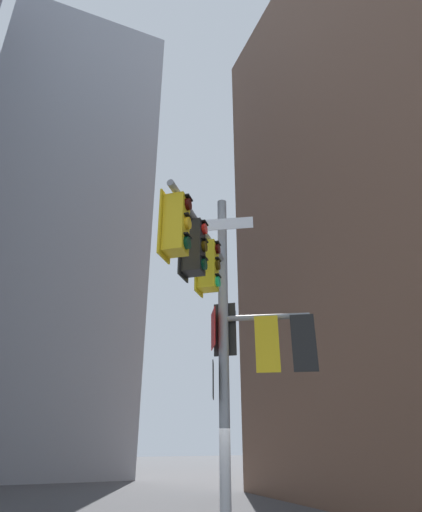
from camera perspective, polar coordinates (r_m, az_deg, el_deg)
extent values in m
cube|color=#9399A3|center=(39.23, -20.23, 3.63)|extent=(13.50, 13.50, 39.22)
cylinder|color=gray|center=(8.72, 1.79, -14.25)|extent=(0.21, 0.21, 7.60)
cylinder|color=gray|center=(7.97, -1.40, 3.87)|extent=(2.14, 2.59, 0.12)
cylinder|color=gray|center=(8.86, 7.62, -8.40)|extent=(1.61, 1.04, 0.12)
cube|color=yellow|center=(8.19, -1.67, -1.56)|extent=(0.33, 0.39, 1.14)
cube|color=yellow|center=(8.14, -0.40, -1.41)|extent=(0.48, 0.48, 1.00)
cylinder|color=#360605|center=(8.23, 0.94, 0.99)|extent=(0.17, 0.19, 0.20)
cube|color=black|center=(8.28, 0.98, 1.75)|extent=(0.19, 0.22, 0.02)
cylinder|color=#3C2C06|center=(8.09, 0.96, -1.26)|extent=(0.17, 0.19, 0.20)
cube|color=black|center=(8.13, 0.99, -0.47)|extent=(0.19, 0.22, 0.02)
cylinder|color=#19C672|center=(7.96, 0.98, -3.58)|extent=(0.17, 0.19, 0.20)
cube|color=black|center=(8.00, 1.01, -2.77)|extent=(0.19, 0.22, 0.02)
cube|color=black|center=(7.42, -3.79, 0.99)|extent=(0.33, 0.39, 1.14)
cube|color=black|center=(7.36, -2.40, 1.17)|extent=(0.48, 0.48, 1.00)
cylinder|color=red|center=(7.46, -0.90, 3.78)|extent=(0.17, 0.19, 0.20)
cube|color=black|center=(7.52, -0.85, 4.60)|extent=(0.19, 0.22, 0.02)
cylinder|color=#3C2C06|center=(7.31, -0.91, 1.36)|extent=(0.17, 0.19, 0.20)
cube|color=black|center=(7.36, -0.86, 2.21)|extent=(0.19, 0.22, 0.02)
cylinder|color=#06311C|center=(7.16, -0.93, -1.17)|extent=(0.17, 0.19, 0.20)
cube|color=black|center=(7.21, -0.88, -0.29)|extent=(0.19, 0.22, 0.02)
cube|color=gold|center=(6.68, -6.40, 4.11)|extent=(0.33, 0.39, 1.14)
cube|color=gold|center=(6.62, -4.87, 4.34)|extent=(0.48, 0.48, 1.00)
cylinder|color=#360605|center=(6.73, -3.17, 7.20)|extent=(0.17, 0.19, 0.20)
cube|color=black|center=(6.79, -3.09, 8.07)|extent=(0.19, 0.22, 0.02)
cylinder|color=yellow|center=(6.55, -3.23, 4.58)|extent=(0.17, 0.19, 0.20)
cube|color=black|center=(6.61, -3.16, 5.50)|extent=(0.19, 0.22, 0.02)
cylinder|color=#06311C|center=(6.39, -3.31, 1.83)|extent=(0.17, 0.19, 0.20)
cube|color=black|center=(6.44, -3.23, 2.80)|extent=(0.19, 0.22, 0.02)
cube|color=gold|center=(8.53, 7.80, -11.94)|extent=(0.43, 0.28, 1.14)
cube|color=gold|center=(8.72, 7.84, -12.20)|extent=(0.47, 0.47, 1.00)
cylinder|color=red|center=(8.99, 7.74, -10.28)|extent=(0.20, 0.16, 0.20)
cube|color=black|center=(9.02, 7.70, -9.55)|extent=(0.23, 0.18, 0.02)
cylinder|color=#3C2C06|center=(8.91, 7.87, -12.46)|extent=(0.20, 0.16, 0.20)
cube|color=black|center=(8.94, 7.83, -11.72)|extent=(0.23, 0.18, 0.02)
cylinder|color=#06311C|center=(8.85, 8.00, -14.68)|extent=(0.20, 0.16, 0.20)
cube|color=black|center=(8.88, 7.96, -13.92)|extent=(0.23, 0.18, 0.02)
cube|color=black|center=(8.55, 12.77, -11.61)|extent=(0.43, 0.28, 1.14)
cube|color=black|center=(8.74, 12.70, -11.87)|extent=(0.47, 0.47, 1.00)
cylinder|color=red|center=(9.01, 12.43, -9.97)|extent=(0.20, 0.16, 0.20)
cube|color=black|center=(9.04, 12.36, -9.24)|extent=(0.23, 0.18, 0.02)
cylinder|color=#3C2C06|center=(8.93, 12.63, -12.14)|extent=(0.20, 0.16, 0.20)
cube|color=black|center=(8.96, 12.56, -11.40)|extent=(0.23, 0.18, 0.02)
cylinder|color=#06311C|center=(8.87, 12.84, -14.35)|extent=(0.20, 0.16, 0.20)
cube|color=black|center=(8.90, 12.76, -13.59)|extent=(0.23, 0.18, 0.02)
cube|color=black|center=(8.98, 1.93, -10.11)|extent=(0.39, 0.33, 1.14)
cube|color=black|center=(9.15, 2.23, -10.39)|extent=(0.48, 0.48, 1.00)
cylinder|color=red|center=(9.43, 2.50, -8.60)|extent=(0.19, 0.17, 0.20)
cube|color=black|center=(9.47, 2.49, -7.91)|extent=(0.22, 0.19, 0.02)
cylinder|color=#3C2C06|center=(9.34, 2.54, -10.66)|extent=(0.19, 0.17, 0.20)
cube|color=black|center=(9.38, 2.53, -9.96)|extent=(0.22, 0.19, 0.02)
cylinder|color=#06311C|center=(9.27, 2.58, -12.77)|extent=(0.19, 0.17, 0.20)
cube|color=black|center=(9.30, 2.57, -12.05)|extent=(0.22, 0.19, 0.02)
cube|color=white|center=(9.39, 1.32, 4.42)|extent=(1.28, 0.77, 0.28)
cube|color=#19479E|center=(9.39, 1.32, 4.42)|extent=(1.25, 0.75, 0.24)
cube|color=red|center=(8.83, 0.30, -10.07)|extent=(0.20, 0.62, 0.80)
cube|color=white|center=(8.83, 0.30, -10.07)|extent=(0.18, 0.58, 0.76)
cube|color=black|center=(8.67, 0.31, -16.83)|extent=(0.26, 0.55, 0.72)
cube|color=white|center=(8.67, 0.31, -16.83)|extent=(0.24, 0.52, 0.68)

